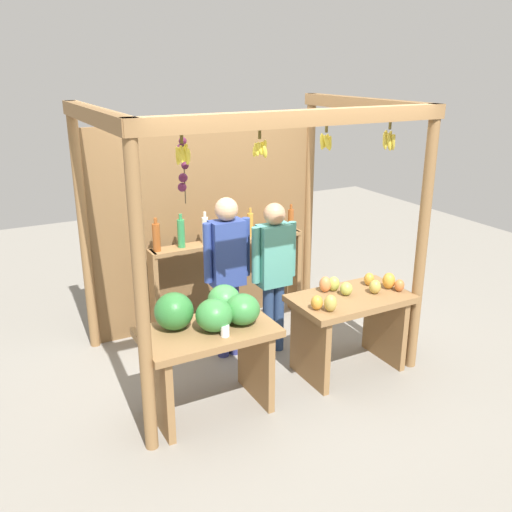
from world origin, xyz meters
TOP-DOWN VIEW (x-y plane):
  - ground_plane at (0.00, 0.00)m, footprint 12.00×12.00m
  - market_stall at (-0.00, 0.42)m, footprint 2.73×1.97m
  - fruit_counter_left at (-0.69, -0.67)m, footprint 1.10×0.65m
  - fruit_counter_right at (0.72, -0.70)m, footprint 1.10×0.64m
  - bottle_shelf_unit at (0.12, 0.70)m, footprint 1.75×0.22m
  - vendor_man at (-0.16, 0.09)m, footprint 0.48×0.22m
  - vendor_woman at (0.27, -0.04)m, footprint 0.48×0.21m

SIDE VIEW (x-z plane):
  - ground_plane at x=0.00m, z-range 0.00..0.00m
  - fruit_counter_right at x=0.72m, z-range 0.11..1.03m
  - fruit_counter_left at x=-0.69m, z-range 0.19..1.25m
  - bottle_shelf_unit at x=0.12m, z-range 0.13..1.48m
  - vendor_woman at x=0.27m, z-range 0.15..1.69m
  - vendor_man at x=-0.16m, z-range 0.16..1.78m
  - market_stall at x=0.00m, z-range 0.21..2.67m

